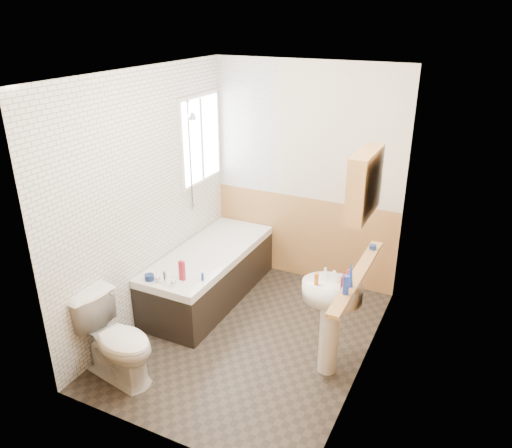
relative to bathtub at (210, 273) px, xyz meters
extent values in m
plane|color=#29231D|center=(0.73, -0.48, -0.30)|extent=(2.80, 2.80, 0.00)
plane|color=white|center=(0.73, -0.48, 2.20)|extent=(2.80, 2.80, 0.00)
cube|color=beige|center=(0.73, 0.93, 0.95)|extent=(2.20, 0.02, 2.50)
cube|color=beige|center=(0.73, -1.89, 0.95)|extent=(2.20, 0.02, 2.50)
cube|color=beige|center=(-0.38, -0.48, 0.95)|extent=(0.02, 2.80, 2.50)
cube|color=beige|center=(1.84, -0.48, 0.95)|extent=(0.02, 2.80, 2.50)
cube|color=tan|center=(1.82, -0.48, 0.20)|extent=(0.01, 2.80, 1.00)
cube|color=tan|center=(0.73, -1.87, 0.20)|extent=(2.20, 0.01, 1.00)
cube|color=tan|center=(0.73, 0.91, 0.20)|extent=(2.20, 0.01, 1.00)
cube|color=white|center=(-0.36, -0.48, 0.95)|extent=(0.01, 2.80, 2.50)
cube|color=white|center=(0.01, 0.90, 1.45)|extent=(0.75, 0.01, 1.50)
cube|color=white|center=(-0.34, 0.47, 1.35)|extent=(0.03, 0.79, 0.99)
cube|color=white|center=(-0.32, 0.47, 1.35)|extent=(0.01, 0.70, 0.90)
cube|color=white|center=(-0.32, 0.47, 1.35)|extent=(0.01, 0.04, 0.90)
cube|color=black|center=(0.00, 0.00, -0.05)|extent=(0.70, 1.78, 0.49)
cube|color=white|center=(0.00, 0.00, 0.23)|extent=(0.70, 1.78, 0.08)
cube|color=white|center=(0.00, 0.00, 0.22)|extent=(0.56, 1.64, 0.04)
cylinder|color=silver|center=(0.00, -0.79, 0.34)|extent=(0.04, 0.04, 0.14)
sphere|color=silver|center=(-0.09, -0.79, 0.31)|extent=(0.06, 0.06, 0.06)
sphere|color=silver|center=(0.09, -0.79, 0.31)|extent=(0.06, 0.06, 0.06)
cylinder|color=silver|center=(-0.32, 0.21, 1.24)|extent=(0.02, 0.02, 1.23)
cylinder|color=silver|center=(-0.32, 0.21, 0.68)|extent=(0.05, 0.05, 0.02)
cylinder|color=silver|center=(-0.32, 0.21, 1.80)|extent=(0.05, 0.05, 0.02)
cylinder|color=silver|center=(-0.27, 0.21, 1.65)|extent=(0.07, 0.08, 0.09)
imported|color=white|center=(-0.03, -1.48, 0.08)|extent=(0.82, 0.55, 0.75)
cylinder|color=white|center=(1.57, -0.61, 0.06)|extent=(0.17, 0.17, 0.71)
ellipsoid|color=white|center=(1.57, -0.61, 0.51)|extent=(0.51, 0.41, 0.14)
cylinder|color=silver|center=(1.47, -0.52, 0.62)|extent=(0.03, 0.03, 0.08)
cylinder|color=silver|center=(1.67, -0.52, 0.62)|extent=(0.03, 0.03, 0.08)
cylinder|color=silver|center=(1.57, -0.54, 0.65)|extent=(0.02, 0.11, 0.09)
cube|color=tan|center=(1.77, -0.61, 0.71)|extent=(0.10, 1.32, 0.03)
cube|color=tan|center=(1.75, -0.54, 1.46)|extent=(0.14, 0.56, 0.51)
cube|color=silver|center=(1.68, -0.68, 1.46)|extent=(0.01, 0.22, 0.38)
cube|color=silver|center=(1.68, -0.41, 1.46)|extent=(0.01, 0.22, 0.38)
cylinder|color=#19339E|center=(1.77, -0.95, 0.80)|extent=(0.06, 0.06, 0.15)
cone|color=#19339E|center=(1.77, -0.83, 0.84)|extent=(0.05, 0.05, 0.22)
cylinder|color=navy|center=(1.77, -0.13, 0.75)|extent=(0.07, 0.07, 0.04)
imported|color=maroon|center=(1.70, -0.65, 0.62)|extent=(0.08, 0.18, 0.08)
cylinder|color=orange|center=(1.45, -0.68, 0.63)|extent=(0.04, 0.04, 0.10)
cube|color=maroon|center=(0.10, -0.65, 0.37)|extent=(0.06, 0.04, 0.20)
cylinder|color=navy|center=(-0.19, -0.79, 0.30)|extent=(0.11, 0.11, 0.06)
cylinder|color=#19339E|center=(0.28, -0.57, 0.31)|extent=(0.03, 0.03, 0.08)
camera|label=1|loc=(2.57, -4.11, 2.66)|focal=35.00mm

